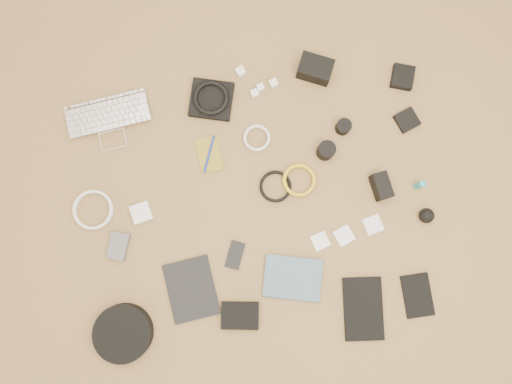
{
  "coord_description": "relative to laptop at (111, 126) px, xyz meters",
  "views": [
    {
      "loc": [
        -0.02,
        -0.19,
        1.95
      ],
      "look_at": [
        0.01,
        0.03,
        0.02
      ],
      "focal_mm": 35.0,
      "sensor_mm": 36.0,
      "label": 1
    }
  ],
  "objects": [
    {
      "name": "room_shell",
      "position": [
        0.53,
        -0.37,
        1.24
      ],
      "size": [
        4.04,
        4.04,
        2.58
      ],
      "color": "olive",
      "rests_on": "ground"
    },
    {
      "name": "notebook_olive",
      "position": [
        0.38,
        -0.16,
        -0.01
      ],
      "size": [
        0.1,
        0.15,
        0.01
      ],
      "primitive_type": "cube",
      "rotation": [
        0.0,
        0.0,
        0.11
      ],
      "color": "olive",
      "rests_on": "ground"
    },
    {
      "name": "battery_charger",
      "position": [
        -0.01,
        -0.48,
        0.0
      ],
      "size": [
        0.1,
        0.12,
        0.03
      ],
      "primitive_type": "cube",
      "rotation": [
        0.0,
        0.0,
        -0.33
      ],
      "color": "#515155",
      "rests_on": "ground"
    },
    {
      "name": "notebook_black_a",
      "position": [
        0.89,
        -0.83,
        -0.0
      ],
      "size": [
        0.17,
        0.25,
        0.02
      ],
      "primitive_type": "cube",
      "rotation": [
        0.0,
        0.0,
        -0.1
      ],
      "color": "black",
      "rests_on": "ground"
    },
    {
      "name": "air_blower",
      "position": [
        1.18,
        -0.51,
        0.02
      ],
      "size": [
        0.08,
        0.08,
        0.06
      ],
      "primitive_type": "sphere",
      "rotation": [
        0.0,
        0.0,
        -0.34
      ],
      "color": "black",
      "rests_on": "ground"
    },
    {
      "name": "charger_c",
      "position": [
        0.67,
        0.09,
        0.0
      ],
      "size": [
        0.04,
        0.04,
        0.03
      ],
      "primitive_type": "cube",
      "rotation": [
        0.0,
        0.0,
        0.31
      ],
      "color": "silver",
      "rests_on": "ground"
    },
    {
      "name": "filter_case_left",
      "position": [
        0.77,
        -0.56,
        -0.01
      ],
      "size": [
        0.08,
        0.08,
        0.01
      ],
      "primitive_type": "cube",
      "rotation": [
        0.0,
        0.0,
        0.31
      ],
      "color": "silver",
      "rests_on": "ground"
    },
    {
      "name": "headphones",
      "position": [
        0.41,
        0.05,
        0.03
      ],
      "size": [
        0.15,
        0.15,
        0.02
      ],
      "primitive_type": "torus",
      "rotation": [
        0.0,
        0.0,
        0.06
      ],
      "color": "black",
      "rests_on": "headphone_pouch"
    },
    {
      "name": "cable_yellow",
      "position": [
        0.71,
        -0.31,
        -0.01
      ],
      "size": [
        0.15,
        0.15,
        0.01
      ],
      "primitive_type": "torus",
      "rotation": [
        0.0,
        0.0,
        0.13
      ],
      "color": "gold",
      "rests_on": "ground"
    },
    {
      "name": "charger_b",
      "position": [
        0.61,
        0.08,
        -0.0
      ],
      "size": [
        0.03,
        0.03,
        0.03
      ],
      "primitive_type": "cube",
      "rotation": [
        0.0,
        0.0,
        0.3
      ],
      "color": "silver",
      "rests_on": "ground"
    },
    {
      "name": "cable_black",
      "position": [
        0.62,
        -0.32,
        -0.01
      ],
      "size": [
        0.14,
        0.14,
        0.01
      ],
      "primitive_type": "torus",
      "rotation": [
        0.0,
        0.0,
        -0.08
      ],
      "color": "black",
      "rests_on": "ground"
    },
    {
      "name": "charger_a",
      "position": [
        0.54,
        0.15,
        0.0
      ],
      "size": [
        0.05,
        0.05,
        0.03
      ],
      "primitive_type": "cube",
      "rotation": [
        0.0,
        0.0,
        0.4
      ],
      "color": "silver",
      "rests_on": "ground"
    },
    {
      "name": "cable_white_a",
      "position": [
        0.57,
        -0.12,
        -0.01
      ],
      "size": [
        0.11,
        0.11,
        0.01
      ],
      "primitive_type": "torus",
      "rotation": [
        0.0,
        0.0,
        0.04
      ],
      "color": "silver",
      "rests_on": "ground"
    },
    {
      "name": "power_brick",
      "position": [
        0.09,
        -0.36,
        0.0
      ],
      "size": [
        0.09,
        0.09,
        0.03
      ],
      "primitive_type": "cube",
      "rotation": [
        0.0,
        0.0,
        0.21
      ],
      "color": "silver",
      "rests_on": "ground"
    },
    {
      "name": "filter_case_mid",
      "position": [
        0.86,
        -0.55,
        -0.01
      ],
      "size": [
        0.09,
        0.09,
        0.01
      ],
      "primitive_type": "cube",
      "rotation": [
        0.0,
        0.0,
        0.39
      ],
      "color": "silver",
      "rests_on": "ground"
    },
    {
      "name": "flash",
      "position": [
        1.02,
        -0.38,
        0.03
      ],
      "size": [
        0.07,
        0.11,
        0.08
      ],
      "primitive_type": "cube",
      "rotation": [
        0.0,
        0.0,
        0.17
      ],
      "color": "black",
      "rests_on": "ground"
    },
    {
      "name": "phone",
      "position": [
        0.43,
        -0.57,
        -0.01
      ],
      "size": [
        0.09,
        0.12,
        0.01
      ],
      "primitive_type": "cube",
      "rotation": [
        0.0,
        0.0,
        -0.39
      ],
      "color": "black",
      "rests_on": "ground"
    },
    {
      "name": "lens_cleaner",
      "position": [
        1.17,
        -0.39,
        0.03
      ],
      "size": [
        0.03,
        0.03,
        0.08
      ],
      "primitive_type": "cylinder",
      "rotation": [
        0.0,
        0.0,
        -0.14
      ],
      "color": "teal",
      "rests_on": "ground"
    },
    {
      "name": "drive_case",
      "position": [
        0.42,
        -0.8,
        0.0
      ],
      "size": [
        0.16,
        0.12,
        0.04
      ],
      "primitive_type": "cube",
      "rotation": [
        0.0,
        0.0,
        -0.14
      ],
      "color": "black",
      "rests_on": "ground"
    },
    {
      "name": "charger_d",
      "position": [
        0.59,
        0.06,
        0.0
      ],
      "size": [
        0.03,
        0.03,
        0.03
      ],
      "primitive_type": "cube",
      "rotation": [
        0.0,
        0.0,
        0.21
      ],
      "color": "silver",
      "rests_on": "ground"
    },
    {
      "name": "laptop",
      "position": [
        0.0,
        0.0,
        0.0
      ],
      "size": [
        0.36,
        0.27,
        0.03
      ],
      "primitive_type": "imported",
      "rotation": [
        0.0,
        0.0,
        0.12
      ],
      "color": "silver",
      "rests_on": "ground"
    },
    {
      "name": "lens_b",
      "position": [
        0.92,
        -0.12,
        0.01
      ],
      "size": [
        0.08,
        0.08,
        0.05
      ],
      "primitive_type": "cylinder",
      "rotation": [
        0.0,
        0.0,
        -0.43
      ],
      "color": "black",
      "rests_on": "ground"
    },
    {
      "name": "filter_case_right",
      "position": [
        0.98,
        -0.52,
        -0.01
      ],
      "size": [
        0.08,
        0.08,
        0.01
      ],
      "primitive_type": "cube",
      "rotation": [
        0.0,
        0.0,
        0.24
      ],
      "color": "silver",
      "rests_on": "ground"
    },
    {
      "name": "lens_pouch",
      "position": [
        1.18,
        0.05,
        0.0
      ],
      "size": [
        0.11,
        0.12,
        0.03
      ],
      "primitive_type": "cube",
      "rotation": [
        0.0,
        0.0,
        -0.32
      ],
      "color": "black",
      "rests_on": "ground"
    },
    {
      "name": "tablet",
      "position": [
        0.25,
        -0.68,
        -0.01
      ],
      "size": [
        0.21,
        0.25,
        0.01
      ],
      "primitive_type": "cube",
      "rotation": [
        0.0,
        0.0,
        0.12
      ],
      "color": "black",
      "rests_on": "ground"
    },
    {
      "name": "headphone_case",
      "position": [
        -0.02,
        -0.81,
        0.02
      ],
      "size": [
        0.26,
        0.26,
        0.06
      ],
      "primitive_type": "cylinder",
      "rotation": [
        0.0,
        0.0,
        -0.21
      ],
      "color": "black",
      "rests_on": "ground"
    },
    {
      "name": "card_reader",
      "position": [
        1.18,
        -0.13,
        -0.0
      ],
      "size": [
        0.11,
        0.11,
        0.02
      ],
      "primitive_type": "cube",
      "rotation": [
        0.0,
        0.0,
        0.38
      ],
      "color": "black",
      "rests_on": "ground"
    },
    {
      "name": "lens_a",
      "position": [
        0.83,
        -0.21,
        0.02
      ],
      "size": [
        0.09,
        0.09,
        0.07
      ],
      "primitive_type": "cylinder",
      "rotation": [
        0.0,
        0.0,
        0.35
      ],
      "color": "black",
      "rests_on": "ground"
    },
    {
      "name": "notebook_black_b",
      "position": [
        1.11,
        -0.81,
        -0.01
      ],
      "size": [
        0.11,
        0.17,
        0.01
      ],
      "primitive_type": "cube",
      "rotation": [
        0.0,
        0.0,
        0.02
      ],
      "color": "black",
      "rests_on": "ground"
    },
    {
      "name": "cable_white_b",
      "position": [
        -0.1,
        -0.33,
        -0.01
      ],
      "size": [
        0.21,
        0.21,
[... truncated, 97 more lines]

